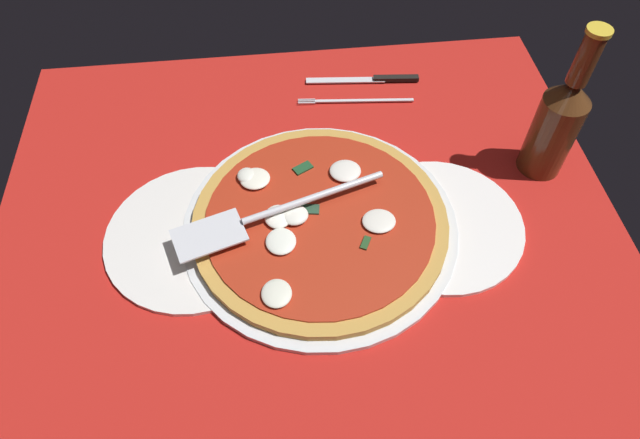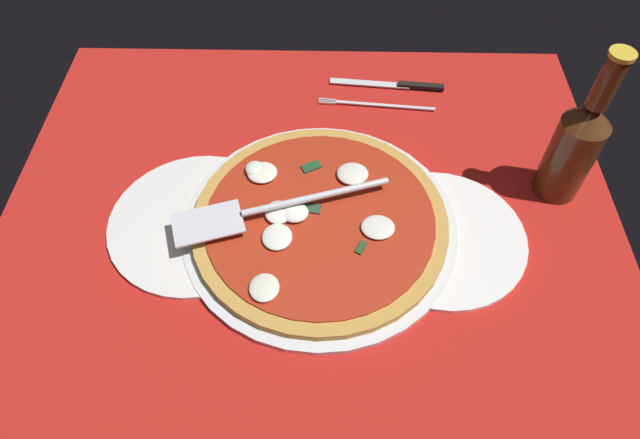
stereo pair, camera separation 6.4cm
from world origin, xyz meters
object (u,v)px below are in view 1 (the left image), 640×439
Objects in this scene: dinner_plate_right at (440,224)px; pizza_server at (269,213)px; dinner_plate_left at (196,235)px; place_setting_far at (364,91)px; beer_bottle at (557,123)px; pizza at (319,220)px.

pizza_server is (-24.66, 1.87, 3.76)cm from dinner_plate_right.
place_setting_far is (29.24, 28.73, -0.14)cm from dinner_plate_left.
pizza_server is at bearing -169.52° from beer_bottle.
dinner_plate_left is at bearing 178.98° from pizza.
beer_bottle is at bearing 28.18° from dinner_plate_right.
beer_bottle reaches higher than dinner_plate_right.
pizza_server reaches higher than dinner_plate_left.
dinner_plate_right is at bearing 158.02° from pizza_server.
dinner_plate_left is 0.84× the size of pizza_server.
dinner_plate_left is 55.14cm from beer_bottle.
dinner_plate_left is 1.07× the size of dinner_plate_right.
pizza is 1.19× the size of pizza_server.
dinner_plate_right is at bearing 106.75° from place_setting_far.
pizza_server reaches higher than pizza.
dinner_plate_right is 22.66cm from beer_bottle.
pizza is at bearing 73.75° from place_setting_far.
dinner_plate_left is at bearing -171.73° from beer_bottle.
beer_bottle reaches higher than place_setting_far.
place_setting_far is at bearing -140.14° from pizza_server.
pizza_server is at bearing 178.43° from pizza.
dinner_plate_right is 31.36cm from place_setting_far.
pizza_server is 1.38× the size of place_setting_far.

